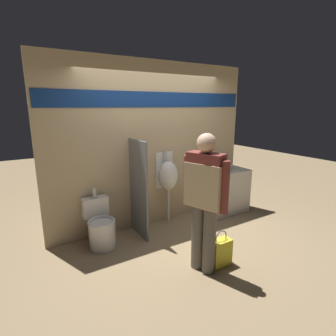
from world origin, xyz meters
TOP-DOWN VIEW (x-y plane):
  - ground_plane at (0.00, 0.00)m, footprint 16.00×16.00m
  - display_wall at (0.00, 0.60)m, footprint 3.62×0.07m
  - sink_counter at (1.32, 0.29)m, footprint 0.88×0.56m
  - sink_basin at (1.27, 0.35)m, footprint 0.38×0.38m
  - cell_phone at (1.06, 0.18)m, footprint 0.07×0.14m
  - divider_near_counter at (-0.46, 0.28)m, footprint 0.03×0.58m
  - urinal_near_counter at (0.16, 0.43)m, footprint 0.34×0.30m
  - toilet at (-1.09, 0.26)m, footprint 0.39×0.55m
  - person_in_vest at (-0.19, -0.96)m, footprint 0.36×0.57m
  - shopping_bag at (0.06, -1.01)m, footprint 0.28×0.15m

SIDE VIEW (x-z plane):
  - ground_plane at x=0.00m, z-range 0.00..0.00m
  - shopping_bag at x=0.06m, z-range -0.06..0.42m
  - toilet at x=-1.09m, z-range -0.12..0.70m
  - sink_counter at x=1.32m, z-range 0.00..0.82m
  - divider_near_counter at x=-0.46m, z-range 0.00..1.51m
  - cell_phone at x=1.06m, z-range 0.82..0.83m
  - urinal_near_counter at x=0.16m, z-range 0.21..1.47m
  - sink_basin at x=1.27m, z-range 0.75..1.00m
  - person_in_vest at x=-0.19m, z-range 0.14..1.84m
  - display_wall at x=0.00m, z-range 0.01..2.71m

